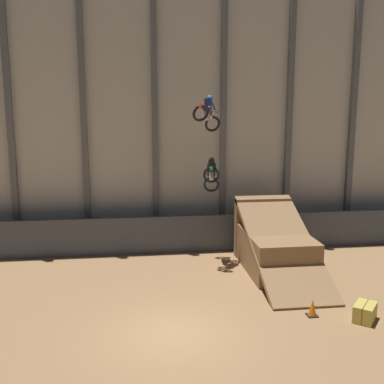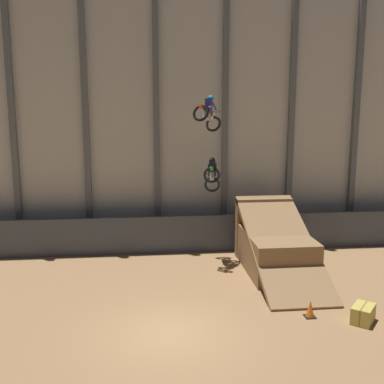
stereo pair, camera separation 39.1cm
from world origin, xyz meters
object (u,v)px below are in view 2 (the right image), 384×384
at_px(dirt_ramp, 274,247).
at_px(rider_bike_right_air, 212,175).
at_px(rider_bike_left_air, 208,113).
at_px(traffic_cone_near_ramp, 310,309).
at_px(hay_bale_trackside, 363,314).

xyz_separation_m(dirt_ramp, rider_bike_right_air, (-2.50, 1.52, 2.96)).
distance_m(rider_bike_left_air, traffic_cone_near_ramp, 9.22).
xyz_separation_m(dirt_ramp, traffic_cone_near_ramp, (-0.12, -4.70, -0.70)).
relative_size(traffic_cone_near_ramp, hay_bale_trackside, 0.54).
height_order(dirt_ramp, traffic_cone_near_ramp, dirt_ramp).
height_order(dirt_ramp, rider_bike_left_air, rider_bike_left_air).
bearing_deg(rider_bike_right_air, hay_bale_trackside, -49.69).
xyz_separation_m(dirt_ramp, hay_bale_trackside, (1.46, -5.23, -0.70)).
relative_size(dirt_ramp, rider_bike_left_air, 3.48).
xyz_separation_m(dirt_ramp, rider_bike_left_air, (-2.72, 1.45, 5.66)).
height_order(dirt_ramp, rider_bike_right_air, rider_bike_right_air).
height_order(rider_bike_right_air, traffic_cone_near_ramp, rider_bike_right_air).
bearing_deg(dirt_ramp, rider_bike_right_air, 148.74).
height_order(traffic_cone_near_ramp, hay_bale_trackside, traffic_cone_near_ramp).
bearing_deg(hay_bale_trackside, dirt_ramp, 105.58).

